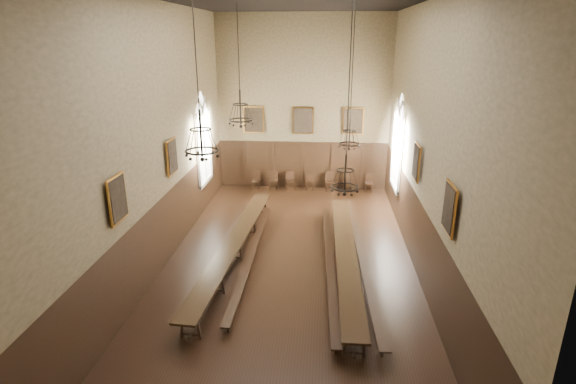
# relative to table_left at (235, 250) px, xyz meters

# --- Properties ---
(floor) EXTENTS (9.00, 18.00, 0.02)m
(floor) POSITION_rel_table_left_xyz_m (2.04, -0.22, -0.41)
(floor) COLOR black
(floor) RESTS_ON ground
(wall_back) EXTENTS (9.00, 0.02, 9.00)m
(wall_back) POSITION_rel_table_left_xyz_m (2.04, 8.79, 4.10)
(wall_back) COLOR #8A7755
(wall_back) RESTS_ON ground
(wall_front) EXTENTS (9.00, 0.02, 9.00)m
(wall_front) POSITION_rel_table_left_xyz_m (2.04, -9.23, 4.10)
(wall_front) COLOR #8A7755
(wall_front) RESTS_ON ground
(wall_left) EXTENTS (0.02, 18.00, 9.00)m
(wall_left) POSITION_rel_table_left_xyz_m (-2.47, -0.22, 4.10)
(wall_left) COLOR #8A7755
(wall_left) RESTS_ON ground
(wall_right) EXTENTS (0.02, 18.00, 9.00)m
(wall_right) POSITION_rel_table_left_xyz_m (6.55, -0.22, 4.10)
(wall_right) COLOR #8A7755
(wall_right) RESTS_ON ground
(wainscot_panelling) EXTENTS (9.00, 18.00, 2.50)m
(wainscot_panelling) POSITION_rel_table_left_xyz_m (2.04, -0.22, 0.85)
(wainscot_panelling) COLOR black
(wainscot_panelling) RESTS_ON floor
(table_left) EXTENTS (1.42, 10.26, 0.80)m
(table_left) POSITION_rel_table_left_xyz_m (0.00, 0.00, 0.00)
(table_left) COLOR black
(table_left) RESTS_ON floor
(table_right) EXTENTS (0.85, 10.18, 0.79)m
(table_right) POSITION_rel_table_left_xyz_m (4.03, -0.40, -0.00)
(table_right) COLOR black
(table_right) RESTS_ON floor
(bench_left_outer) EXTENTS (0.48, 9.24, 0.42)m
(bench_left_outer) POSITION_rel_table_left_xyz_m (-0.42, -0.02, -0.13)
(bench_left_outer) COLOR black
(bench_left_outer) RESTS_ON floor
(bench_left_inner) EXTENTS (0.27, 9.04, 0.41)m
(bench_left_inner) POSITION_rel_table_left_xyz_m (0.64, -0.09, -0.14)
(bench_left_inner) COLOR black
(bench_left_inner) RESTS_ON floor
(bench_right_inner) EXTENTS (0.58, 9.78, 0.44)m
(bench_right_inner) POSITION_rel_table_left_xyz_m (3.50, -0.43, -0.12)
(bench_right_inner) COLOR black
(bench_right_inner) RESTS_ON floor
(bench_right_outer) EXTENTS (0.73, 10.71, 0.48)m
(bench_right_outer) POSITION_rel_table_left_xyz_m (4.63, -0.00, -0.09)
(bench_right_outer) COLOR black
(bench_right_outer) RESTS_ON floor
(chair_1) EXTENTS (0.44, 0.44, 0.95)m
(chair_1) POSITION_rel_table_left_xyz_m (-0.46, 8.31, -0.11)
(chair_1) COLOR black
(chair_1) RESTS_ON floor
(chair_2) EXTENTS (0.44, 0.44, 0.98)m
(chair_2) POSITION_rel_table_left_xyz_m (0.48, 8.26, -0.10)
(chair_2) COLOR black
(chair_2) RESTS_ON floor
(chair_3) EXTENTS (0.53, 0.53, 0.96)m
(chair_3) POSITION_rel_table_left_xyz_m (1.42, 8.35, -0.11)
(chair_3) COLOR black
(chair_3) RESTS_ON floor
(chair_4) EXTENTS (0.40, 0.40, 0.89)m
(chair_4) POSITION_rel_table_left_xyz_m (2.47, 8.34, -0.13)
(chair_4) COLOR black
(chair_4) RESTS_ON floor
(chair_5) EXTENTS (0.52, 0.52, 1.02)m
(chair_5) POSITION_rel_table_left_xyz_m (3.54, 8.32, -0.09)
(chair_5) COLOR black
(chair_5) RESTS_ON floor
(chair_6) EXTENTS (0.49, 0.49, 0.99)m
(chair_6) POSITION_rel_table_left_xyz_m (4.49, 8.27, -0.10)
(chair_6) COLOR black
(chair_6) RESTS_ON floor
(chair_7) EXTENTS (0.44, 0.44, 0.95)m
(chair_7) POSITION_rel_table_left_xyz_m (5.62, 8.32, -0.11)
(chair_7) COLOR black
(chair_7) RESTS_ON floor
(chandelier_back_left) EXTENTS (0.94, 0.94, 4.42)m
(chandelier_back_left) POSITION_rel_table_left_xyz_m (-0.11, 2.66, 4.62)
(chandelier_back_left) COLOR black
(chandelier_back_left) RESTS_ON ceiling
(chandelier_back_right) EXTENTS (0.77, 0.77, 5.10)m
(chandelier_back_right) POSITION_rel_table_left_xyz_m (4.11, 1.89, 4.03)
(chandelier_back_right) COLOR black
(chandelier_back_right) RESTS_ON ceiling
(chandelier_front_left) EXTENTS (0.93, 0.93, 4.31)m
(chandelier_front_left) POSITION_rel_table_left_xyz_m (-0.18, -2.84, 4.73)
(chandelier_front_left) COLOR black
(chandelier_front_left) RESTS_ON ceiling
(chandelier_front_right) EXTENTS (0.78, 0.78, 5.39)m
(chandelier_front_right) POSITION_rel_table_left_xyz_m (3.81, -2.35, 3.75)
(chandelier_front_right) COLOR black
(chandelier_front_right) RESTS_ON ceiling
(portrait_back_0) EXTENTS (1.10, 0.12, 1.40)m
(portrait_back_0) POSITION_rel_table_left_xyz_m (-0.56, 8.66, 3.30)
(portrait_back_0) COLOR #C4812F
(portrait_back_0) RESTS_ON wall_back
(portrait_back_1) EXTENTS (1.10, 0.12, 1.40)m
(portrait_back_1) POSITION_rel_table_left_xyz_m (2.04, 8.66, 3.30)
(portrait_back_1) COLOR #C4812F
(portrait_back_1) RESTS_ON wall_back
(portrait_back_2) EXTENTS (1.10, 0.12, 1.40)m
(portrait_back_2) POSITION_rel_table_left_xyz_m (4.64, 8.66, 3.30)
(portrait_back_2) COLOR #C4812F
(portrait_back_2) RESTS_ON wall_back
(portrait_left_0) EXTENTS (0.12, 1.00, 1.30)m
(portrait_left_0) POSITION_rel_table_left_xyz_m (-2.34, 0.78, 3.30)
(portrait_left_0) COLOR #C4812F
(portrait_left_0) RESTS_ON wall_left
(portrait_left_1) EXTENTS (0.12, 1.00, 1.30)m
(portrait_left_1) POSITION_rel_table_left_xyz_m (-2.34, -3.72, 3.30)
(portrait_left_1) COLOR #C4812F
(portrait_left_1) RESTS_ON wall_left
(portrait_right_0) EXTENTS (0.12, 1.00, 1.30)m
(portrait_right_0) POSITION_rel_table_left_xyz_m (6.42, 0.78, 3.30)
(portrait_right_0) COLOR #C4812F
(portrait_right_0) RESTS_ON wall_right
(portrait_right_1) EXTENTS (0.12, 1.00, 1.30)m
(portrait_right_1) POSITION_rel_table_left_xyz_m (6.42, -3.72, 3.30)
(portrait_right_1) COLOR #C4812F
(portrait_right_1) RESTS_ON wall_right
(window_right) EXTENTS (0.20, 2.20, 4.60)m
(window_right) POSITION_rel_table_left_xyz_m (6.47, 5.28, 3.00)
(window_right) COLOR white
(window_right) RESTS_ON wall_right
(window_left) EXTENTS (0.20, 2.20, 4.60)m
(window_left) POSITION_rel_table_left_xyz_m (-2.39, 5.28, 3.00)
(window_left) COLOR white
(window_left) RESTS_ON wall_left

